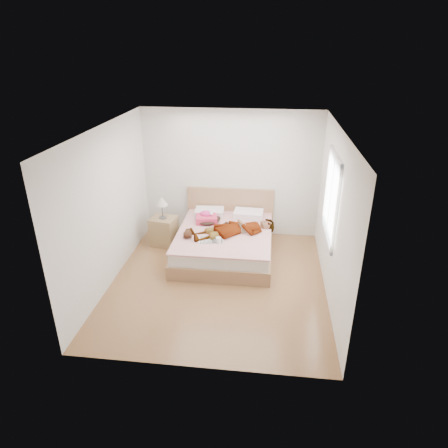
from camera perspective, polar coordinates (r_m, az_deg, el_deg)
name	(u,v)px	position (r m, az deg, el deg)	size (l,w,h in m)	color
ground	(218,281)	(6.92, -0.85, -8.21)	(4.00, 4.00, 0.00)	#56341B
woman	(235,226)	(7.41, 1.52, -0.35)	(0.62, 1.65, 0.23)	white
hair	(208,219)	(7.91, -2.28, 0.76)	(0.48, 0.59, 0.09)	black
phone	(211,213)	(7.80, -1.85, 1.59)	(0.05, 0.10, 0.01)	silver
room_shell	(331,198)	(6.54, 15.07, 3.61)	(4.00, 4.00, 4.00)	white
bed	(225,240)	(7.67, 0.17, -2.31)	(1.80, 2.08, 1.00)	olive
towel	(206,218)	(7.85, -2.53, 0.90)	(0.46, 0.39, 0.21)	#FF456C
magazine	(211,240)	(7.15, -1.86, -2.26)	(0.49, 0.37, 0.03)	white
coffee_mug	(219,240)	(7.03, -0.76, -2.33)	(0.14, 0.11, 0.11)	white
plush_toy	(188,234)	(7.25, -5.21, -1.38)	(0.18, 0.26, 0.14)	#32170E
nightstand	(164,229)	(8.07, -8.61, -0.71)	(0.54, 0.50, 1.02)	brown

